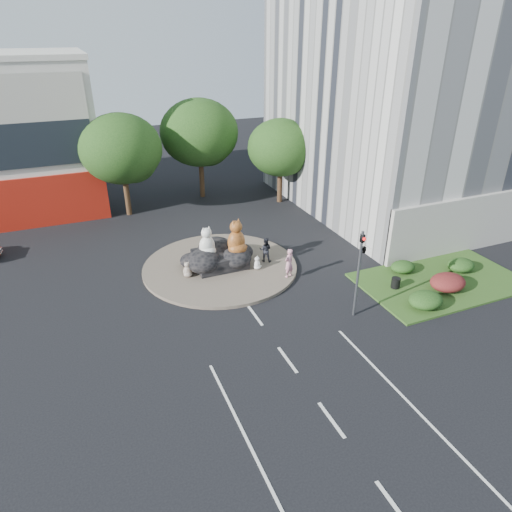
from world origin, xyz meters
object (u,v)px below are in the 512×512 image
(pedestrian_pink, at_px, (289,263))
(litter_bin, at_px, (396,283))
(kitten_calico, at_px, (187,269))
(kitten_white, at_px, (257,262))
(cat_white, at_px, (207,241))
(pedestrian_dark, at_px, (265,250))
(cat_tabby, at_px, (236,236))

(pedestrian_pink, distance_m, litter_bin, 6.49)
(kitten_calico, bearing_deg, kitten_white, 16.14)
(kitten_calico, bearing_deg, pedestrian_pink, 3.15)
(kitten_white, relative_size, litter_bin, 1.42)
(cat_white, xyz_separation_m, pedestrian_dark, (3.77, -0.61, -1.04))
(cat_tabby, height_order, kitten_white, cat_tabby)
(cat_white, bearing_deg, pedestrian_pink, -42.65)
(cat_white, xyz_separation_m, pedestrian_pink, (4.27, -3.07, -0.93))
(pedestrian_pink, relative_size, litter_bin, 2.96)
(cat_white, relative_size, pedestrian_dark, 1.17)
(kitten_white, relative_size, pedestrian_pink, 0.48)
(cat_white, xyz_separation_m, litter_bin, (9.64, -6.62, -1.64))
(cat_white, relative_size, cat_tabby, 0.85)
(pedestrian_dark, distance_m, litter_bin, 8.43)
(kitten_white, bearing_deg, litter_bin, -85.49)
(kitten_white, relative_size, pedestrian_dark, 0.54)
(litter_bin, bearing_deg, kitten_calico, 151.72)
(cat_white, height_order, litter_bin, cat_white)
(pedestrian_pink, height_order, litter_bin, pedestrian_pink)
(cat_tabby, height_order, kitten_calico, cat_tabby)
(kitten_calico, bearing_deg, cat_white, 48.17)
(kitten_calico, height_order, kitten_white, kitten_calico)
(cat_tabby, distance_m, kitten_white, 2.14)
(cat_tabby, bearing_deg, pedestrian_pink, -70.71)
(pedestrian_dark, height_order, litter_bin, pedestrian_dark)
(kitten_calico, distance_m, pedestrian_dark, 5.30)
(cat_white, xyz_separation_m, kitten_calico, (-1.52, -0.62, -1.36))
(kitten_white, bearing_deg, cat_white, 106.23)
(pedestrian_dark, relative_size, litter_bin, 2.63)
(kitten_calico, height_order, pedestrian_pink, pedestrian_pink)
(cat_tabby, xyz_separation_m, pedestrian_pink, (2.44, -2.67, -1.11))
(kitten_calico, xyz_separation_m, pedestrian_dark, (5.29, 0.01, 0.32))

